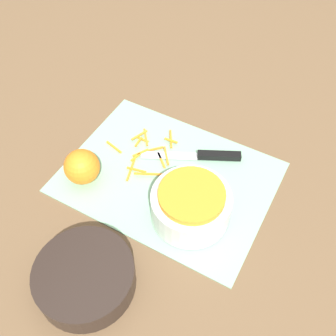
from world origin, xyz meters
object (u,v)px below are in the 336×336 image
object	(u,v)px
bowl_dark	(85,277)
orange_left	(82,167)
knife	(208,156)
bowl_speckled	(191,205)

from	to	relation	value
bowl_dark	orange_left	bearing A→B (deg)	-52.55
knife	bowl_speckled	bearing A→B (deg)	75.65
bowl_speckled	bowl_dark	size ratio (longest dim) A/B	0.89
knife	orange_left	size ratio (longest dim) A/B	2.77
bowl_speckled	orange_left	world-z (taller)	bowl_speckled
bowl_dark	bowl_speckled	bearing A→B (deg)	-114.40
bowl_dark	knife	bearing A→B (deg)	-99.89
bowl_dark	knife	world-z (taller)	bowl_dark
orange_left	bowl_speckled	bearing A→B (deg)	-173.69
knife	orange_left	world-z (taller)	orange_left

